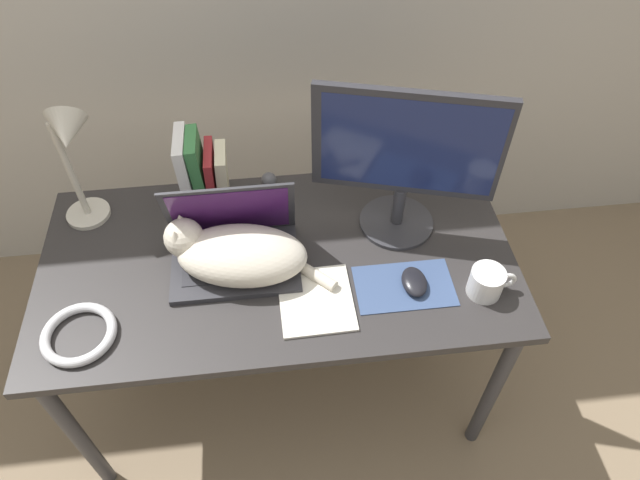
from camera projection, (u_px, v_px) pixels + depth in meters
ground_plane at (295, 470)px, 1.94m from camera, size 12.00×12.00×0.00m
desk at (277, 274)px, 1.69m from camera, size 1.36×0.70×0.72m
laptop at (232, 247)px, 1.60m from camera, size 0.36×0.25×0.25m
cat at (234, 253)px, 1.56m from camera, size 0.46×0.26×0.15m
external_monitor at (404, 158)px, 1.53m from camera, size 0.50×0.22×0.47m
mousepad at (403, 286)px, 1.57m from camera, size 0.27×0.16×0.00m
computer_mouse at (413, 282)px, 1.56m from camera, size 0.07×0.10×0.03m
book_row at (200, 174)px, 1.70m from camera, size 0.14×0.15×0.26m
desk_lamp at (69, 151)px, 1.53m from camera, size 0.17×0.17×0.42m
cable_coil at (77, 334)px, 1.45m from camera, size 0.19×0.19×0.03m
notepad at (314, 300)px, 1.53m from camera, size 0.20×0.22×0.01m
webcam at (268, 181)px, 1.78m from camera, size 0.05×0.05×0.07m
mug at (485, 282)px, 1.53m from camera, size 0.13×0.09×0.08m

